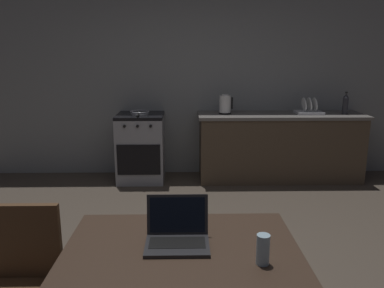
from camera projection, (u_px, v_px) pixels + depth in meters
name	position (u px, v px, depth m)	size (l,w,h in m)	color
ground_plane	(192.00, 271.00, 3.01)	(12.00, 12.00, 0.00)	#473D33
back_wall	(210.00, 71.00, 5.24)	(6.40, 0.10, 2.83)	gray
kitchen_counter	(279.00, 146.00, 5.14)	(2.16, 0.64, 0.88)	#4C3D2D
stove_oven	(141.00, 147.00, 5.10)	(0.60, 0.62, 0.88)	gray
dining_table	(182.00, 263.00, 1.92)	(1.17, 0.88, 0.71)	#332319
chair	(21.00, 278.00, 2.04)	(0.40, 0.40, 0.87)	#4C331E
laptop	(177.00, 235.00, 1.96)	(0.32, 0.26, 0.22)	#232326
electric_kettle	(225.00, 105.00, 5.00)	(0.18, 0.16, 0.25)	black
bottle	(345.00, 104.00, 4.97)	(0.07, 0.07, 0.29)	#2D2D33
frying_pan	(140.00, 113.00, 4.97)	(0.25, 0.42, 0.05)	gray
drinking_glass	(263.00, 249.00, 1.77)	(0.06, 0.06, 0.14)	#99B7C6
dish_rack	(309.00, 110.00, 5.03)	(0.34, 0.26, 0.21)	silver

